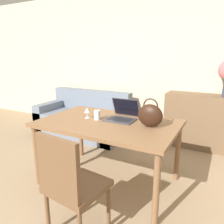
% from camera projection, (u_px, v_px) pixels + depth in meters
% --- Properties ---
extents(ground_plane, '(14.00, 14.00, 0.00)m').
position_uv_depth(ground_plane, '(68.00, 221.00, 2.05)').
color(ground_plane, '#997F60').
extents(wall_back, '(10.00, 0.06, 2.70)m').
position_uv_depth(wall_back, '(158.00, 64.00, 3.96)').
color(wall_back, beige).
rests_on(wall_back, ground_plane).
extents(dining_table, '(1.56, 1.00, 0.77)m').
position_uv_depth(dining_table, '(108.00, 128.00, 2.52)').
color(dining_table, brown).
rests_on(dining_table, ground_plane).
extents(chair, '(0.49, 0.49, 0.94)m').
position_uv_depth(chair, '(70.00, 182.00, 1.75)').
color(chair, brown).
rests_on(chair, ground_plane).
extents(couch, '(1.73, 0.89, 0.82)m').
position_uv_depth(couch, '(84.00, 119.00, 4.29)').
color(couch, slate).
rests_on(couch, ground_plane).
extents(sideboard, '(1.38, 0.40, 0.89)m').
position_uv_depth(sideboard, '(209.00, 123.00, 3.53)').
color(sideboard, brown).
rests_on(sideboard, ground_plane).
extents(laptop, '(0.34, 0.34, 0.24)m').
position_uv_depth(laptop, '(123.00, 114.00, 2.59)').
color(laptop, '#38383D').
rests_on(laptop, dining_table).
extents(drinking_glass, '(0.07, 0.07, 0.11)m').
position_uv_depth(drinking_glass, '(97.00, 115.00, 2.57)').
color(drinking_glass, silver).
rests_on(drinking_glass, dining_table).
extents(wine_glass, '(0.07, 0.07, 0.13)m').
position_uv_depth(wine_glass, '(87.00, 111.00, 2.61)').
color(wine_glass, silver).
rests_on(wine_glass, dining_table).
extents(handbag, '(0.27, 0.13, 0.31)m').
position_uv_depth(handbag, '(150.00, 115.00, 2.29)').
color(handbag, black).
rests_on(handbag, dining_table).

